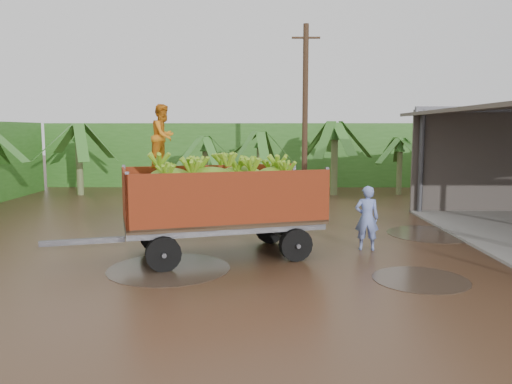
% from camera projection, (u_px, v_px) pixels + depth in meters
% --- Properties ---
extents(ground, '(100.00, 100.00, 0.00)m').
position_uv_depth(ground, '(293.00, 247.00, 13.80)').
color(ground, black).
rests_on(ground, ground).
extents(hedge_north, '(22.00, 3.00, 3.60)m').
position_uv_depth(hedge_north, '(241.00, 154.00, 29.47)').
color(hedge_north, '#2D661E').
rests_on(hedge_north, ground).
extents(banana_trailer, '(6.86, 3.68, 3.87)m').
position_uv_depth(banana_trailer, '(221.00, 199.00, 12.69)').
color(banana_trailer, '#AB3518').
rests_on(banana_trailer, ground).
extents(man_blue, '(0.68, 0.48, 1.75)m').
position_uv_depth(man_blue, '(367.00, 218.00, 13.39)').
color(man_blue, '#6E83CA').
rests_on(man_blue, ground).
extents(utility_pole, '(1.20, 0.24, 7.66)m').
position_uv_depth(utility_pole, '(305.00, 114.00, 21.39)').
color(utility_pole, '#47301E').
rests_on(utility_pole, ground).
extents(banana_plants, '(24.85, 19.98, 4.16)m').
position_uv_depth(banana_plants, '(125.00, 168.00, 18.98)').
color(banana_plants, '#2D661E').
rests_on(banana_plants, ground).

